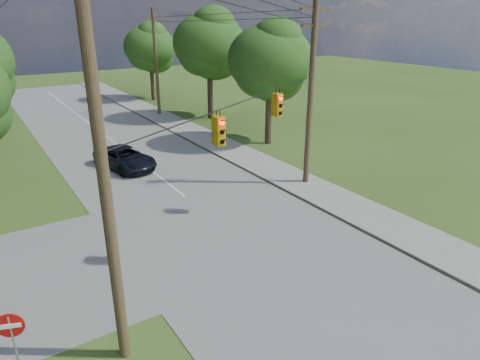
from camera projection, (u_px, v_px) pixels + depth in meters
ground at (261, 307)px, 14.57m from camera, size 140.00×140.00×0.00m
main_road at (233, 233)px, 19.49m from camera, size 10.00×100.00×0.03m
sidewalk_east at (340, 200)px, 22.86m from camera, size 2.60×100.00×0.12m
pole_sw at (101, 152)px, 10.32m from camera, size 2.00×0.32×12.00m
pole_ne at (311, 90)px, 23.36m from camera, size 2.00×0.32×10.50m
pole_north_e at (156, 62)px, 40.74m from camera, size 2.00×0.32×10.00m
power_lines at (154, 18)px, 21.08m from camera, size 13.93×29.62×4.93m
traffic_signals at (252, 116)px, 17.35m from camera, size 4.91×3.27×1.05m
tree_e_near at (270, 60)px, 30.91m from camera, size 6.20×6.20×8.81m
tree_e_mid at (209, 43)px, 38.77m from camera, size 6.60×6.60×9.64m
tree_e_far at (150, 47)px, 48.04m from camera, size 5.80×5.80×8.32m
car_main_north at (125, 158)px, 27.52m from camera, size 3.26×5.30×1.37m
do_not_enter_sign at (12, 332)px, 11.10m from camera, size 0.70×0.28×2.20m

